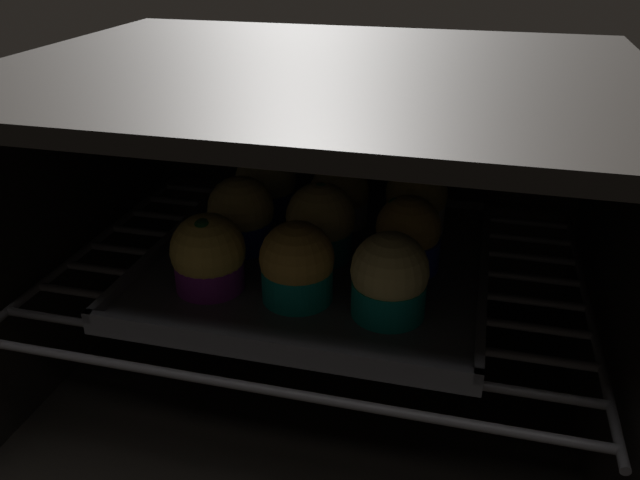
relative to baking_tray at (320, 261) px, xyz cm
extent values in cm
cube|color=black|center=(0.00, -1.00, -15.43)|extent=(59.00, 47.00, 1.50)
cube|color=black|center=(0.00, -1.00, 20.07)|extent=(59.00, 47.00, 1.50)
cube|color=black|center=(0.00, 21.75, 2.32)|extent=(59.00, 1.50, 34.00)
cube|color=black|center=(-28.75, -1.00, 2.32)|extent=(1.50, 47.00, 34.00)
cube|color=black|center=(28.75, -1.00, 2.32)|extent=(1.50, 47.00, 34.00)
cylinder|color=#4C494C|center=(0.00, -20.00, -1.08)|extent=(54.00, 0.80, 0.80)
cylinder|color=#4C494C|center=(0.00, -15.25, -1.08)|extent=(54.00, 0.80, 0.80)
cylinder|color=#4C494C|center=(0.00, -10.50, -1.08)|extent=(54.00, 0.80, 0.80)
cylinder|color=#4C494C|center=(0.00, -5.75, -1.08)|extent=(54.00, 0.80, 0.80)
cylinder|color=#4C494C|center=(0.00, -1.00, -1.08)|extent=(54.00, 0.80, 0.80)
cylinder|color=#4C494C|center=(0.00, 3.75, -1.08)|extent=(54.00, 0.80, 0.80)
cylinder|color=#4C494C|center=(0.00, 8.50, -1.08)|extent=(54.00, 0.80, 0.80)
cylinder|color=#4C494C|center=(0.00, 13.25, -1.08)|extent=(54.00, 0.80, 0.80)
cylinder|color=#4C494C|center=(0.00, 18.00, -1.08)|extent=(54.00, 0.80, 0.80)
cylinder|color=#4C494C|center=(-27.00, -1.00, -1.08)|extent=(0.80, 42.00, 0.80)
cylinder|color=#4C494C|center=(27.00, -1.00, -1.08)|extent=(0.80, 42.00, 0.80)
cube|color=#4C4C51|center=(0.00, 0.00, -0.08)|extent=(34.57, 34.57, 1.20)
cube|color=#4C4C51|center=(0.00, -16.88, 1.02)|extent=(34.57, 0.80, 1.00)
cube|color=#4C4C51|center=(0.00, 16.88, 1.02)|extent=(34.57, 0.80, 1.00)
cube|color=#4C4C51|center=(-16.88, 0.00, 1.02)|extent=(0.80, 34.57, 1.00)
cube|color=#4C4C51|center=(16.88, 0.00, 1.02)|extent=(0.80, 34.57, 1.00)
cylinder|color=#7A238C|center=(-8.73, -8.65, 2.14)|extent=(6.66, 6.66, 3.24)
sphere|color=gold|center=(-8.73, -8.65, 4.52)|extent=(7.16, 7.16, 7.16)
sphere|color=#19511E|center=(-8.64, -9.40, 6.80)|extent=(2.57, 2.57, 2.57)
cylinder|color=#0C8C84|center=(0.24, -8.55, 2.14)|extent=(6.66, 6.66, 3.24)
sphere|color=gold|center=(0.24, -8.55, 4.76)|extent=(6.95, 6.95, 6.95)
sphere|color=#1E6023|center=(0.21, -9.07, 7.15)|extent=(1.77, 1.77, 1.77)
cylinder|color=#0C8C84|center=(8.63, -9.09, 2.14)|extent=(6.66, 6.66, 3.24)
sphere|color=#E0CC7A|center=(8.63, -9.09, 4.99)|extent=(6.94, 6.94, 6.94)
sphere|color=#28702D|center=(8.15, -8.58, 7.14)|extent=(2.18, 2.18, 2.18)
cylinder|color=#1928B7|center=(-8.78, 0.29, 2.14)|extent=(6.66, 6.66, 3.24)
sphere|color=#DBBC60|center=(-8.78, 0.29, 4.94)|extent=(7.14, 7.14, 7.14)
sphere|color=#28702D|center=(-8.60, 0.70, 7.26)|extent=(1.75, 1.75, 1.75)
cylinder|color=#0C8C84|center=(-0.09, 0.25, 2.14)|extent=(6.66, 6.66, 3.24)
sphere|color=#DBBC60|center=(-0.09, 0.25, 5.01)|extent=(7.26, 7.26, 7.26)
sphere|color=#28702D|center=(-0.21, 0.33, 7.68)|extent=(2.05, 2.05, 2.05)
cylinder|color=#1928B7|center=(9.09, 0.11, 2.14)|extent=(6.66, 6.66, 3.24)
sphere|color=gold|center=(9.09, 0.11, 4.95)|extent=(6.56, 6.56, 6.56)
sphere|color=#19511E|center=(7.67, 0.33, 7.02)|extent=(1.70, 1.70, 1.70)
cylinder|color=#1928B7|center=(-9.00, 9.18, 2.14)|extent=(6.66, 6.66, 3.24)
sphere|color=#E0CC7A|center=(-9.00, 9.18, 4.96)|extent=(7.19, 7.19, 7.19)
sphere|color=#19511E|center=(-9.37, 9.30, 7.69)|extent=(2.32, 2.32, 2.32)
cylinder|color=silver|center=(-0.07, 9.00, 2.14)|extent=(6.66, 6.66, 3.24)
sphere|color=#DBBC60|center=(-0.07, 9.00, 4.34)|extent=(6.93, 6.93, 6.93)
cylinder|color=silver|center=(8.86, 9.12, 2.14)|extent=(6.66, 6.66, 3.24)
sphere|color=gold|center=(8.86, 9.12, 4.94)|extent=(6.97, 6.97, 6.97)
sphere|color=#1E6023|center=(8.09, 9.34, 7.46)|extent=(1.88, 1.88, 1.88)
camera|label=1|loc=(14.68, -57.60, 32.26)|focal=35.70mm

